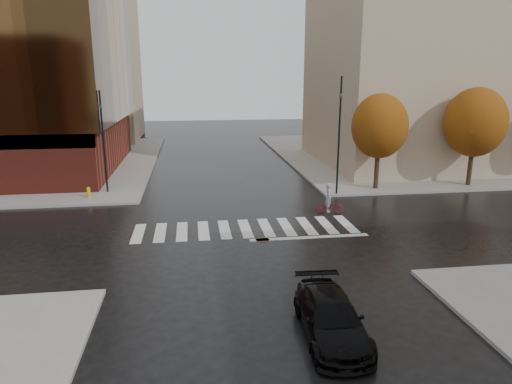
# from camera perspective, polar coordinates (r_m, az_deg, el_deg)

# --- Properties ---
(ground) EXTENTS (120.00, 120.00, 0.00)m
(ground) POSITION_cam_1_polar(r_m,az_deg,el_deg) (23.58, -1.18, -4.98)
(ground) COLOR black
(ground) RESTS_ON ground
(sidewalk_ne) EXTENTS (30.00, 30.00, 0.15)m
(sidewalk_ne) POSITION_cam_1_polar(r_m,az_deg,el_deg) (49.76, 20.47, 4.56)
(sidewalk_ne) COLOR gray
(sidewalk_ne) RESTS_ON ground
(crosswalk) EXTENTS (12.00, 3.00, 0.01)m
(crosswalk) POSITION_cam_1_polar(r_m,az_deg,el_deg) (24.05, -1.33, -4.58)
(crosswalk) COLOR silver
(crosswalk) RESTS_ON ground
(building_ne_tan) EXTENTS (16.00, 16.00, 18.00)m
(building_ne_tan) POSITION_cam_1_polar(r_m,az_deg,el_deg) (43.76, 19.30, 15.39)
(building_ne_tan) COLOR tan
(building_ne_tan) RESTS_ON sidewalk_ne
(building_nw_far) EXTENTS (14.00, 12.00, 20.00)m
(building_nw_far) POSITION_cam_1_polar(r_m,az_deg,el_deg) (60.61, -21.66, 15.66)
(building_nw_far) COLOR tan
(building_nw_far) RESTS_ON sidewalk_nw
(tree_ne_a) EXTENTS (3.80, 3.80, 6.50)m
(tree_ne_a) POSITION_cam_1_polar(r_m,az_deg,el_deg) (32.26, 15.19, 7.93)
(tree_ne_a) COLOR #322516
(tree_ne_a) RESTS_ON sidewalk_ne
(tree_ne_b) EXTENTS (4.20, 4.20, 6.89)m
(tree_ne_b) POSITION_cam_1_polar(r_m,az_deg,el_deg) (35.58, 25.73, 7.84)
(tree_ne_b) COLOR #322516
(tree_ne_b) RESTS_ON sidewalk_ne
(sedan) EXTENTS (1.99, 4.46, 1.27)m
(sedan) POSITION_cam_1_polar(r_m,az_deg,el_deg) (14.65, 9.35, -15.23)
(sedan) COLOR black
(sedan) RESTS_ON ground
(cyclist) EXTENTS (1.70, 0.97, 1.83)m
(cyclist) POSITION_cam_1_polar(r_m,az_deg,el_deg) (26.78, 9.18, -1.38)
(cyclist) COLOR maroon
(cyclist) RESTS_ON ground
(traffic_light_nw) EXTENTS (0.20, 0.18, 6.73)m
(traffic_light_nw) POSITION_cam_1_polar(r_m,az_deg,el_deg) (31.85, -18.58, 6.64)
(traffic_light_nw) COLOR black
(traffic_light_nw) RESTS_ON sidewalk_nw
(traffic_light_ne) EXTENTS (0.18, 0.21, 7.61)m
(traffic_light_ne) POSITION_cam_1_polar(r_m,az_deg,el_deg) (30.10, 10.38, 7.88)
(traffic_light_ne) COLOR black
(traffic_light_ne) RESTS_ON sidewalk_ne
(fire_hydrant) EXTENTS (0.24, 0.24, 0.69)m
(fire_hydrant) POSITION_cam_1_polar(r_m,az_deg,el_deg) (31.35, -20.20, 0.05)
(fire_hydrant) COLOR gold
(fire_hydrant) RESTS_ON sidewalk_nw
(manhole) EXTENTS (0.80, 0.80, 0.01)m
(manhole) POSITION_cam_1_polar(r_m,az_deg,el_deg) (22.45, 0.79, -5.98)
(manhole) COLOR #4B3F1B
(manhole) RESTS_ON ground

